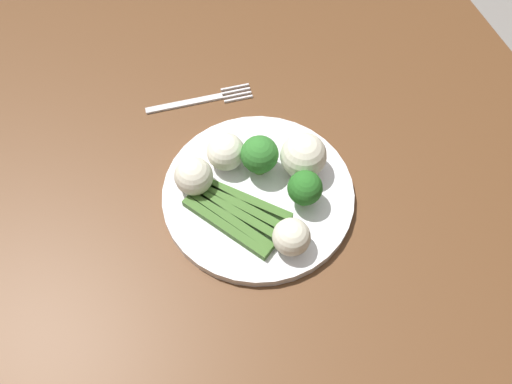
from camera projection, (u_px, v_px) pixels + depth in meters
name	position (u px, v px, depth m)	size (l,w,h in m)	color
ground_plane	(257.00, 347.00, 1.45)	(6.00, 6.00, 0.02)	gray
dining_table	(258.00, 229.00, 0.89)	(1.34, 0.97, 0.73)	brown
plate	(256.00, 197.00, 0.80)	(0.26, 0.26, 0.01)	white
asparagus_bundle	(236.00, 214.00, 0.77)	(0.15, 0.13, 0.01)	#3D6626
broccoli_front_left	(305.00, 188.00, 0.76)	(0.05, 0.05, 0.06)	#568E33
broccoli_outer_edge	(260.00, 155.00, 0.78)	(0.05, 0.05, 0.06)	#609E3D
cauliflower_edge	(291.00, 237.00, 0.73)	(0.05, 0.05, 0.05)	silver
cauliflower_right	(194.00, 176.00, 0.78)	(0.05, 0.05, 0.05)	silver
cauliflower_left	(303.00, 156.00, 0.79)	(0.06, 0.06, 0.06)	silver
cauliflower_back_right	(226.00, 152.00, 0.80)	(0.05, 0.05, 0.05)	white
fork	(201.00, 100.00, 0.90)	(0.04, 0.17, 0.00)	silver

